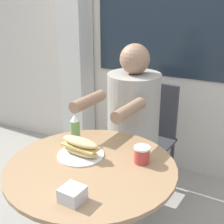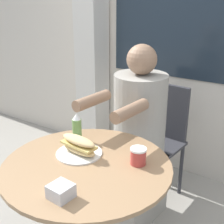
% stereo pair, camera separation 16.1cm
% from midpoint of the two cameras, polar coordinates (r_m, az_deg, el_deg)
% --- Properties ---
extents(storefront_wall, '(8.00, 0.09, 2.80)m').
position_cam_midpoint_polar(storefront_wall, '(2.57, 10.72, 18.57)').
color(storefront_wall, beige).
rests_on(storefront_wall, ground_plane).
extents(lattice_pillar, '(0.22, 0.22, 2.40)m').
position_cam_midpoint_polar(lattice_pillar, '(2.83, -8.46, 14.82)').
color(lattice_pillar, beige).
rests_on(lattice_pillar, ground_plane).
extents(cafe_table, '(0.83, 0.83, 0.72)m').
position_cam_midpoint_polar(cafe_table, '(1.64, -6.66, -15.32)').
color(cafe_table, '#997551').
rests_on(cafe_table, ground_plane).
extents(diner_chair, '(0.41, 0.41, 0.87)m').
position_cam_midpoint_polar(diner_chair, '(2.39, 5.06, -3.19)').
color(diner_chair, '#333338').
rests_on(diner_chair, ground_plane).
extents(seated_diner, '(0.38, 0.63, 1.21)m').
position_cam_midpoint_polar(seated_diner, '(2.11, 1.14, -6.44)').
color(seated_diner, gray).
rests_on(seated_diner, ground_plane).
extents(sandwich_on_plate, '(0.24, 0.24, 0.10)m').
position_cam_midpoint_polar(sandwich_on_plate, '(1.60, -8.69, -6.69)').
color(sandwich_on_plate, white).
rests_on(sandwich_on_plate, cafe_table).
extents(drink_cup, '(0.08, 0.08, 0.08)m').
position_cam_midpoint_polar(drink_cup, '(1.53, 2.46, -7.86)').
color(drink_cup, '#B73D38').
rests_on(drink_cup, cafe_table).
extents(napkin_box, '(0.10, 0.10, 0.06)m').
position_cam_midpoint_polar(napkin_box, '(1.30, -10.90, -14.67)').
color(napkin_box, silver).
rests_on(napkin_box, cafe_table).
extents(condiment_bottle, '(0.05, 0.05, 0.16)m').
position_cam_midpoint_polar(condiment_bottle, '(1.74, -9.42, -3.10)').
color(condiment_bottle, '#66934C').
rests_on(condiment_bottle, cafe_table).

